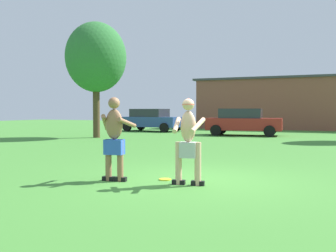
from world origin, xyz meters
The scene contains 8 objects.
ground_plane centered at (0.00, 0.00, 0.00)m, with size 80.00×80.00×0.00m, color #428433.
player_with_cap centered at (-0.06, -0.56, 0.95)m, with size 0.66×0.64×1.72m.
player_in_blue centered at (-1.62, -0.77, 0.94)m, with size 0.71×0.65×1.75m.
frisbee centered at (-0.70, -0.24, 0.01)m, with size 0.26×0.26×0.03m, color yellow.
car_blue_near_post centered at (-9.06, 16.54, 0.82)m, with size 4.46×2.38×1.58m.
car_red_mid_lot centered at (-2.15, 14.63, 0.82)m, with size 4.43×2.31×1.58m.
outbuilding_behind_lot centered at (-0.56, 24.47, 2.02)m, with size 14.30×6.10×4.03m.
tree_behind_players centered at (-9.09, 9.73, 4.31)m, with size 3.26×3.26×6.21m.
Camera 1 is at (2.49, -7.56, 1.48)m, focal length 40.44 mm.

